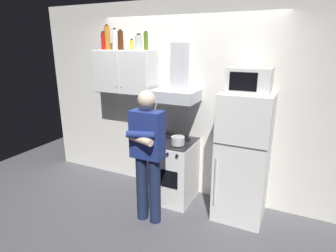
# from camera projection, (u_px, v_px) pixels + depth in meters

# --- Properties ---
(ground_plane) EXTENTS (7.00, 7.00, 0.00)m
(ground_plane) POSITION_uv_depth(u_px,v_px,m) (168.00, 207.00, 3.77)
(ground_plane) COLOR #4C4C51
(back_wall_tiled) EXTENTS (4.80, 0.10, 2.70)m
(back_wall_tiled) POSITION_uv_depth(u_px,v_px,m) (186.00, 101.00, 3.90)
(back_wall_tiled) COLOR silver
(back_wall_tiled) RESTS_ON ground_plane
(upper_cabinet) EXTENTS (0.90, 0.37, 0.60)m
(upper_cabinet) POSITION_uv_depth(u_px,v_px,m) (125.00, 72.00, 3.94)
(upper_cabinet) COLOR silver
(stove_oven) EXTENTS (0.60, 0.62, 0.87)m
(stove_oven) POSITION_uv_depth(u_px,v_px,m) (172.00, 170.00, 3.88)
(stove_oven) COLOR white
(stove_oven) RESTS_ON ground_plane
(range_hood) EXTENTS (0.60, 0.44, 0.75)m
(range_hood) POSITION_uv_depth(u_px,v_px,m) (177.00, 86.00, 3.66)
(range_hood) COLOR #B7BABF
(refrigerator) EXTENTS (0.60, 0.62, 1.60)m
(refrigerator) POSITION_uv_depth(u_px,v_px,m) (243.00, 157.00, 3.39)
(refrigerator) COLOR white
(refrigerator) RESTS_ON ground_plane
(microwave) EXTENTS (0.48, 0.37, 0.28)m
(microwave) POSITION_uv_depth(u_px,v_px,m) (250.00, 80.00, 3.14)
(microwave) COLOR silver
(microwave) RESTS_ON refrigerator
(person_standing) EXTENTS (0.38, 0.33, 1.64)m
(person_standing) POSITION_uv_depth(u_px,v_px,m) (147.00, 153.00, 3.25)
(person_standing) COLOR #192342
(person_standing) RESTS_ON ground_plane
(cooking_pot) EXTENTS (0.28, 0.18, 0.11)m
(cooking_pot) POSITION_uv_depth(u_px,v_px,m) (178.00, 141.00, 3.59)
(cooking_pot) COLOR #B7BABF
(cooking_pot) RESTS_ON stove_oven
(bottle_vodka_clear) EXTENTS (0.07, 0.07, 0.29)m
(bottle_vodka_clear) POSITION_uv_depth(u_px,v_px,m) (115.00, 39.00, 3.91)
(bottle_vodka_clear) COLOR silver
(bottle_vodka_clear) RESTS_ON upper_cabinet
(bottle_rum_dark) EXTENTS (0.08, 0.08, 0.27)m
(bottle_rum_dark) POSITION_uv_depth(u_px,v_px,m) (121.00, 40.00, 3.83)
(bottle_rum_dark) COLOR #47230F
(bottle_rum_dark) RESTS_ON upper_cabinet
(bottle_canister_steel) EXTENTS (0.10, 0.10, 0.21)m
(bottle_canister_steel) POSITION_uv_depth(u_px,v_px,m) (139.00, 42.00, 3.75)
(bottle_canister_steel) COLOR #B2B5BA
(bottle_canister_steel) RESTS_ON upper_cabinet
(bottle_liquor_amber) EXTENTS (0.07, 0.07, 0.34)m
(bottle_liquor_amber) POSITION_uv_depth(u_px,v_px,m) (107.00, 38.00, 3.91)
(bottle_liquor_amber) COLOR #B7721E
(bottle_liquor_amber) RESTS_ON upper_cabinet
(bottle_soda_red) EXTENTS (0.07, 0.07, 0.26)m
(bottle_soda_red) POSITION_uv_depth(u_px,v_px,m) (104.00, 41.00, 3.98)
(bottle_soda_red) COLOR red
(bottle_soda_red) RESTS_ON upper_cabinet
(bottle_olive_oil) EXTENTS (0.06, 0.06, 0.24)m
(bottle_olive_oil) POSITION_uv_depth(u_px,v_px,m) (146.00, 41.00, 3.66)
(bottle_olive_oil) COLOR #4C6B19
(bottle_olive_oil) RESTS_ON upper_cabinet
(bottle_spice_jar) EXTENTS (0.06, 0.06, 0.15)m
(bottle_spice_jar) POSITION_uv_depth(u_px,v_px,m) (132.00, 45.00, 3.83)
(bottle_spice_jar) COLOR gold
(bottle_spice_jar) RESTS_ON upper_cabinet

